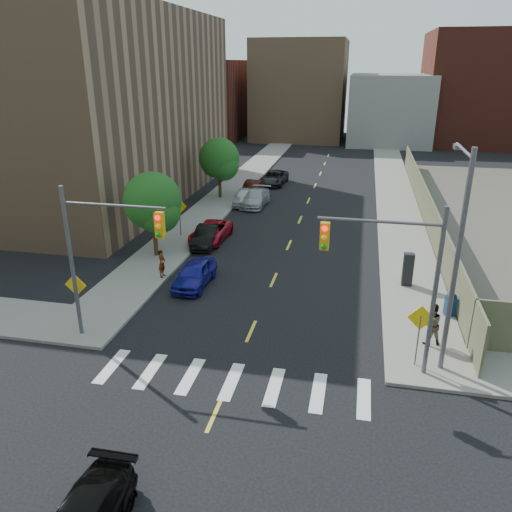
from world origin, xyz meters
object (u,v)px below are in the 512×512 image
at_px(parked_car_blue, 195,274).
at_px(parked_car_maroon, 252,189).
at_px(payphone, 408,269).
at_px(mailbox, 450,304).
at_px(parked_car_white, 244,197).
at_px(parked_car_grey, 274,178).
at_px(parked_car_silver, 255,198).
at_px(pedestrian_east, 431,324).
at_px(pedestrian_west, 162,263).
at_px(parked_car_red, 211,232).
at_px(parked_car_black, 206,236).

bearing_deg(parked_car_blue, parked_car_maroon, 94.70).
bearing_deg(payphone, mailbox, -62.30).
distance_m(parked_car_blue, parked_car_white, 17.15).
relative_size(parked_car_maroon, parked_car_grey, 0.85).
relative_size(parked_car_silver, pedestrian_east, 2.46).
distance_m(mailbox, pedestrian_west, 15.58).
bearing_deg(payphone, parked_car_red, 156.34).
xyz_separation_m(parked_car_blue, parked_car_black, (-1.30, 6.39, -0.03)).
bearing_deg(mailbox, parked_car_grey, 104.28).
height_order(parked_car_black, parked_car_grey, parked_car_grey).
distance_m(parked_car_silver, pedestrian_east, 24.39).
xyz_separation_m(parked_car_black, parked_car_white, (0.12, 10.72, 0.04)).
relative_size(parked_car_black, parked_car_grey, 0.82).
bearing_deg(parked_car_black, pedestrian_west, -102.05).
bearing_deg(parked_car_maroon, parked_car_red, -87.33).
xyz_separation_m(parked_car_blue, parked_car_grey, (0.00, 25.37, -0.01)).
bearing_deg(payphone, parked_car_black, 160.19).
distance_m(parked_car_white, pedestrian_west, 16.70).
height_order(parked_car_white, parked_car_maroon, parked_car_white).
bearing_deg(pedestrian_west, parked_car_blue, -102.93).
bearing_deg(pedestrian_east, parked_car_blue, -37.32).
bearing_deg(parked_car_maroon, parked_car_black, -87.28).
xyz_separation_m(parked_car_black, parked_car_red, (0.00, 0.98, -0.02)).
relative_size(parked_car_silver, parked_car_white, 1.16).
bearing_deg(parked_car_black, mailbox, -31.32).
bearing_deg(parked_car_red, parked_car_silver, 85.39).
bearing_deg(mailbox, parked_car_silver, 114.28).
xyz_separation_m(parked_car_black, parked_car_maroon, (0.16, 13.91, 0.03)).
distance_m(parked_car_red, parked_car_maroon, 12.92).
bearing_deg(pedestrian_west, parked_car_red, -7.77).
bearing_deg(parked_car_red, mailbox, -27.66).
relative_size(parked_car_grey, payphone, 2.65).
bearing_deg(mailbox, parked_car_blue, 162.83).
bearing_deg(pedestrian_west, parked_car_white, -4.35).
bearing_deg(parked_car_white, mailbox, -54.62).
distance_m(parked_car_maroon, payphone, 22.16).
bearing_deg(parked_car_silver, parked_car_maroon, 109.78).
bearing_deg(parked_car_white, parked_car_maroon, 86.04).
height_order(parked_car_silver, mailbox, parked_car_silver).
distance_m(parked_car_red, payphone, 13.91).
bearing_deg(parked_car_red, parked_car_white, 91.51).
bearing_deg(parked_car_silver, parked_car_black, -93.21).
height_order(parked_car_white, mailbox, parked_car_white).
bearing_deg(parked_car_grey, parked_car_maroon, -99.61).
distance_m(parked_car_blue, payphone, 11.79).
bearing_deg(parked_car_black, payphone, -22.59).
xyz_separation_m(parked_car_blue, mailbox, (13.40, -1.07, 0.04)).
height_order(parked_car_red, mailbox, mailbox).
relative_size(parked_car_grey, pedestrian_east, 2.53).
bearing_deg(parked_car_maroon, parked_car_silver, -69.85).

